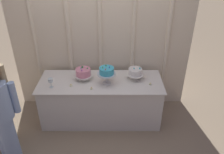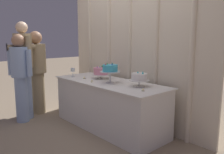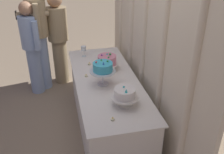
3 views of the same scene
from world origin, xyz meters
The scene contains 13 objects.
ground_plane centered at (0.00, 0.00, 0.00)m, with size 24.00×24.00×0.00m, color gray.
draped_curtain centered at (0.00, 0.57, 1.46)m, with size 3.02×0.16×2.74m.
cake_table centered at (0.00, 0.10, 0.37)m, with size 1.97×0.75×0.74m.
cake_display_leftmost centered at (-0.28, 0.17, 0.86)m, with size 0.29×0.29×0.22m.
cake_display_center centered at (0.10, 0.04, 0.95)m, with size 0.30×0.30×0.31m.
cake_display_rightmost centered at (0.55, 0.18, 0.87)m, with size 0.29×0.29×0.23m.
wine_glass centered at (-0.75, -0.07, 0.86)m, with size 0.07×0.07×0.15m.
tealight_far_left centered at (-0.45, -0.04, 0.75)m, with size 0.04×0.04×0.03m.
tealight_near_left centered at (-0.13, -0.13, 0.75)m, with size 0.04×0.04×0.03m.
tealight_near_right centered at (0.78, 0.00, 0.75)m, with size 0.04×0.04×0.03m.
guest_girl_blue_dress centered at (-1.45, -0.41, 0.84)m, with size 0.46×0.80×1.53m.
guest_man_dark_suit centered at (-1.31, -0.69, 0.93)m, with size 0.47×0.33×1.68m.
guest_man_pink_jacket centered at (-1.19, -0.81, 0.81)m, with size 0.41×0.40×1.47m.
Camera 3 is at (2.67, -0.44, 2.25)m, focal length 41.56 mm.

